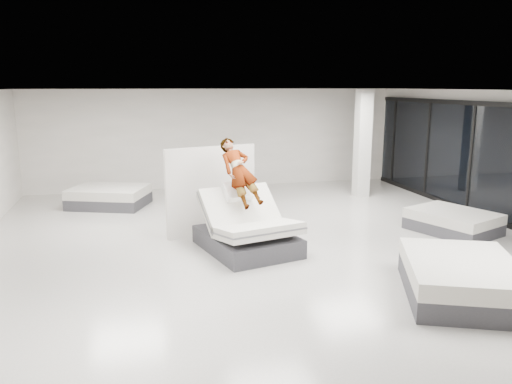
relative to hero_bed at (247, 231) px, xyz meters
The scene contains 9 objects.
room 1.34m from the hero_bed, 34.80° to the right, with size 14.00×14.04×3.20m.
hero_bed is the anchor object (origin of this frame).
person 0.95m from the hero_bed, 104.05° to the left, with size 0.59×0.39×1.62m, color slate.
remote 0.74m from the hero_bed, ahead, with size 0.05×0.14×0.03m, color black.
divider_panel 1.62m from the hero_bed, 109.42° to the left, with size 2.18×0.10×1.98m, color silver.
flat_bed_right_far 4.87m from the hero_bed, ahead, with size 1.92×2.17×0.49m.
flat_bed_right_near 4.12m from the hero_bed, 47.67° to the right, with size 2.39×2.68×0.61m.
flat_bed_left_far 5.47m from the hero_bed, 121.86° to the left, with size 2.38×2.10×0.54m.
column 6.24m from the hero_bed, 42.87° to the left, with size 0.40×0.40×3.20m, color silver.
Camera 1 is at (-2.65, -9.15, 3.30)m, focal length 35.00 mm.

